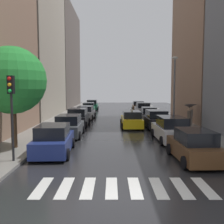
% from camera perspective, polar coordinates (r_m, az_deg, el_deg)
% --- Properties ---
extents(ground_plane, '(28.00, 72.00, 0.04)m').
position_cam_1_polar(ground_plane, '(32.86, 0.68, -1.45)').
color(ground_plane, '#252528').
extents(sidewalk_left, '(3.00, 72.00, 0.15)m').
position_cam_1_polar(sidewalk_left, '(33.40, -10.54, -1.26)').
color(sidewalk_left, gray).
rests_on(sidewalk_left, ground).
extents(sidewalk_right, '(3.00, 72.00, 0.15)m').
position_cam_1_polar(sidewalk_right, '(33.57, 11.84, -1.25)').
color(sidewalk_right, gray).
rests_on(sidewalk_right, ground).
extents(crosswalk_stripes, '(6.75, 2.20, 0.01)m').
position_cam_1_polar(crosswalk_stripes, '(10.44, 2.40, -16.24)').
color(crosswalk_stripes, silver).
rests_on(crosswalk_stripes, ground).
extents(building_left_mid, '(6.00, 14.98, 20.78)m').
position_cam_1_polar(building_left_mid, '(37.13, -17.24, 15.23)').
color(building_left_mid, '#9E9384').
rests_on(building_left_mid, ground).
extents(building_left_far, '(6.00, 19.32, 19.56)m').
position_cam_1_polar(building_left_far, '(53.91, -11.62, 11.52)').
color(building_left_far, '#564C47').
rests_on(building_left_far, ground).
extents(building_right_mid, '(6.00, 12.59, 22.13)m').
position_cam_1_polar(building_right_mid, '(33.70, 20.74, 17.34)').
color(building_right_mid, '#8C6B56').
rests_on(building_right_mid, ground).
extents(parked_car_left_nearest, '(2.28, 4.52, 1.73)m').
position_cam_1_polar(parked_car_left_nearest, '(15.53, -12.80, -6.09)').
color(parked_car_left_nearest, navy).
rests_on(parked_car_left_nearest, ground).
extents(parked_car_left_second, '(2.13, 4.31, 1.73)m').
position_cam_1_polar(parked_car_left_second, '(20.84, -9.49, -3.14)').
color(parked_car_left_second, '#474C51').
rests_on(parked_car_left_second, ground).
extents(parked_car_left_third, '(2.17, 4.33, 1.82)m').
position_cam_1_polar(parked_car_left_third, '(26.34, -7.52, -1.28)').
color(parked_car_left_third, black).
rests_on(parked_car_left_third, ground).
extents(parked_car_left_fourth, '(2.30, 4.50, 1.62)m').
position_cam_1_polar(parked_car_left_fourth, '(32.53, -5.86, -0.16)').
color(parked_car_left_fourth, '#B2B7BF').
rests_on(parked_car_left_fourth, ground).
extents(parked_car_left_fifth, '(2.09, 4.68, 1.66)m').
position_cam_1_polar(parked_car_left_fifth, '(39.08, -5.20, 0.78)').
color(parked_car_left_fifth, '#0C4C2D').
rests_on(parked_car_left_fifth, ground).
extents(parked_car_left_sixth, '(2.05, 4.29, 1.80)m').
position_cam_1_polar(parked_car_left_sixth, '(45.00, -4.45, 1.45)').
color(parked_car_left_sixth, '#0C4C2D').
rests_on(parked_car_left_sixth, ground).
extents(parked_car_right_nearest, '(2.18, 4.22, 1.70)m').
position_cam_1_polar(parked_car_right_nearest, '(14.31, 17.50, -7.25)').
color(parked_car_right_nearest, brown).
rests_on(parked_car_right_nearest, ground).
extents(parked_car_right_second, '(2.28, 4.84, 1.80)m').
position_cam_1_polar(parked_car_right_second, '(19.29, 12.71, -3.79)').
color(parked_car_right_second, silver).
rests_on(parked_car_right_second, ground).
extents(parked_car_right_third, '(2.31, 4.57, 1.73)m').
position_cam_1_polar(parked_car_right_third, '(25.26, 9.53, -1.67)').
color(parked_car_right_third, black).
rests_on(parked_car_right_third, ground).
extents(parked_car_right_fourth, '(2.13, 4.33, 1.60)m').
position_cam_1_polar(parked_car_right_fourth, '(30.80, 8.00, -0.51)').
color(parked_car_right_fourth, black).
rests_on(parked_car_right_fourth, ground).
extents(parked_car_right_fifth, '(2.25, 4.09, 1.78)m').
position_cam_1_polar(parked_car_right_fifth, '(36.99, 6.69, 0.59)').
color(parked_car_right_fifth, '#B2B7BF').
rests_on(parked_car_right_fifth, ground).
extents(parked_car_right_sixth, '(2.25, 4.10, 1.67)m').
position_cam_1_polar(parked_car_right_sixth, '(43.02, 5.73, 1.20)').
color(parked_car_right_sixth, brown).
rests_on(parked_car_right_sixth, ground).
extents(taxi_midroad, '(2.10, 4.65, 1.81)m').
position_cam_1_polar(taxi_midroad, '(25.28, 4.24, -1.70)').
color(taxi_midroad, yellow).
rests_on(taxi_midroad, ground).
extents(pedestrian_foreground, '(1.09, 1.09, 2.11)m').
position_cam_1_polar(pedestrian_foreground, '(26.52, 16.92, 0.47)').
color(pedestrian_foreground, gray).
rests_on(pedestrian_foreground, sidewalk_right).
extents(pedestrian_near_tree, '(0.99, 0.99, 2.10)m').
position_cam_1_polar(pedestrian_near_tree, '(25.19, 16.55, 0.12)').
color(pedestrian_near_tree, black).
rests_on(pedestrian_near_tree, sidewalk_right).
extents(street_tree_left, '(4.12, 4.12, 6.22)m').
position_cam_1_polar(street_tree_left, '(17.06, -21.13, 6.47)').
color(street_tree_left, '#513823').
rests_on(street_tree_left, sidewalk_left).
extents(traffic_light_left_corner, '(0.30, 0.42, 4.30)m').
position_cam_1_polar(traffic_light_left_corner, '(13.85, -21.34, 2.65)').
color(traffic_light_left_corner, black).
rests_on(traffic_light_left_corner, sidewalk_left).
extents(lamp_post_right, '(0.60, 0.28, 6.67)m').
position_cam_1_polar(lamp_post_right, '(25.69, 13.45, 5.53)').
color(lamp_post_right, '#595B60').
rests_on(lamp_post_right, sidewalk_right).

